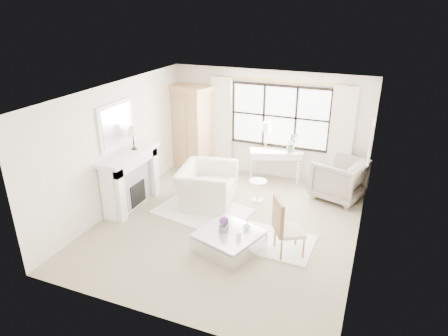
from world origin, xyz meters
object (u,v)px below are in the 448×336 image
(club_armchair, at_px, (207,186))
(coffee_table, at_px, (229,242))
(console_table, at_px, (276,165))
(armoire, at_px, (192,127))

(club_armchair, distance_m, coffee_table, 1.92)
(console_table, xyz_separation_m, coffee_table, (0.03, -3.32, -0.22))
(coffee_table, bearing_deg, armoire, 143.21)
(coffee_table, bearing_deg, club_armchair, 144.03)
(armoire, bearing_deg, coffee_table, -36.94)
(armoire, bearing_deg, console_table, 18.37)
(console_table, height_order, coffee_table, console_table)
(armoire, xyz_separation_m, coffee_table, (2.34, -3.29, -0.96))
(armoire, height_order, coffee_table, armoire)
(console_table, xyz_separation_m, club_armchair, (-1.09, -1.78, 0.03))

